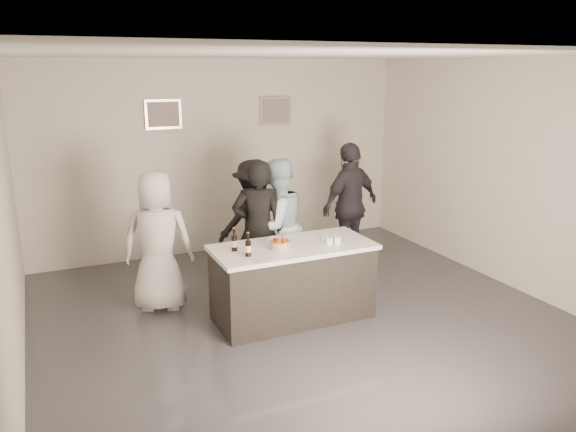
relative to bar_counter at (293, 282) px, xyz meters
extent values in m
plane|color=#3D3D42|center=(0.10, -0.15, -0.45)|extent=(6.00, 6.00, 0.00)
plane|color=white|center=(0.10, -0.15, 2.55)|extent=(6.00, 6.00, 0.00)
cube|color=beige|center=(0.10, 2.85, 1.05)|extent=(6.00, 0.04, 3.00)
cube|color=beige|center=(0.10, -3.15, 1.05)|extent=(6.00, 0.04, 3.00)
cube|color=beige|center=(-2.90, -0.15, 1.05)|extent=(0.04, 6.00, 3.00)
cube|color=beige|center=(3.10, -0.15, 1.05)|extent=(0.04, 6.00, 3.00)
cube|color=#B2B2B7|center=(-0.80, 2.82, 1.75)|extent=(0.54, 0.04, 0.44)
cube|color=#B2B2B7|center=(1.00, 2.82, 1.75)|extent=(0.54, 0.04, 0.44)
cube|color=white|center=(0.00, 0.00, 0.00)|extent=(1.86, 0.86, 0.90)
cylinder|color=orange|center=(-0.18, -0.05, 0.49)|extent=(0.23, 0.23, 0.08)
cylinder|color=black|center=(-0.68, 0.08, 0.58)|extent=(0.07, 0.07, 0.26)
cylinder|color=black|center=(-0.60, -0.15, 0.58)|extent=(0.07, 0.07, 0.26)
cube|color=gold|center=(0.45, -0.09, 0.49)|extent=(0.19, 0.19, 0.08)
cube|color=pink|center=(-0.36, -0.36, 0.45)|extent=(0.24, 0.08, 0.01)
imported|color=black|center=(-0.14, 0.72, 0.45)|extent=(0.77, 0.64, 1.80)
imported|color=#A6CFD9|center=(0.16, 0.85, 0.43)|extent=(1.02, 0.90, 1.77)
imported|color=silver|center=(-1.36, 0.92, 0.41)|extent=(0.98, 0.81, 1.72)
imported|color=#2C2931|center=(1.53, 1.31, 0.47)|extent=(1.16, 0.75, 1.84)
imported|color=black|center=(0.12, 1.56, 0.38)|extent=(1.15, 0.77, 1.65)
camera|label=1|loc=(-2.58, -5.56, 2.44)|focal=35.00mm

